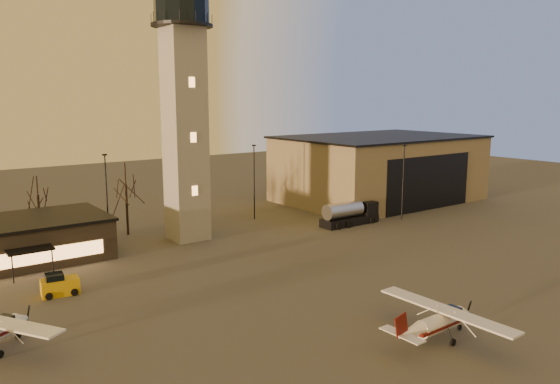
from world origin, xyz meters
name	(u,v)px	position (x,y,z in m)	size (l,w,h in m)	color
ground	(374,323)	(0.00, 0.00, 0.00)	(220.00, 220.00, 0.00)	#413E3C
control_tower	(184,98)	(0.00, 30.00, 16.33)	(6.80, 6.80, 32.60)	gray
hangar	(379,168)	(36.00, 33.98, 5.15)	(30.60, 20.60, 10.30)	#7D6C51
light_poles	(187,192)	(0.50, 31.00, 5.41)	(58.50, 12.25, 10.14)	black
tree_row	(42,190)	(-13.70, 39.16, 5.94)	(37.20, 9.20, 8.80)	black
cessna_front	(442,324)	(1.87, -4.57, 1.00)	(8.38, 10.59, 2.93)	silver
fuel_truck	(349,215)	(20.19, 24.00, 1.22)	(8.38, 2.84, 3.09)	black
service_cart	(59,287)	(-17.15, 19.75, 0.72)	(3.15, 2.20, 1.89)	#CC9B0C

